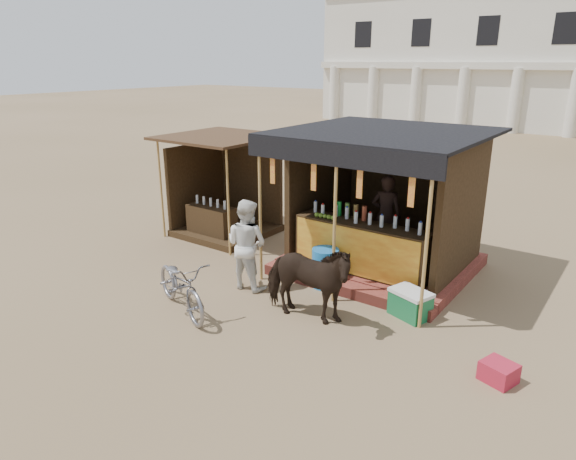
# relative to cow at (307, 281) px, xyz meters

# --- Properties ---
(ground) EXTENTS (120.00, 120.00, 0.00)m
(ground) POSITION_rel_cow_xyz_m (-1.01, -0.71, -0.68)
(ground) COLOR #846B4C
(ground) RESTS_ON ground
(main_stall) EXTENTS (3.60, 3.61, 2.78)m
(main_stall) POSITION_rel_cow_xyz_m (-0.01, 2.65, 0.35)
(main_stall) COLOR #993E32
(main_stall) RESTS_ON ground
(secondary_stall) EXTENTS (2.40, 2.40, 2.38)m
(secondary_stall) POSITION_rel_cow_xyz_m (-4.18, 2.53, 0.17)
(secondary_stall) COLOR #372514
(secondary_stall) RESTS_ON ground
(cow) EXTENTS (1.69, 0.96, 1.35)m
(cow) POSITION_rel_cow_xyz_m (0.00, 0.00, 0.00)
(cow) COLOR black
(cow) RESTS_ON ground
(motorbike) EXTENTS (1.92, 1.24, 0.95)m
(motorbike) POSITION_rel_cow_xyz_m (-1.84, -0.98, -0.20)
(motorbike) COLOR gray
(motorbike) RESTS_ON ground
(bystander) EXTENTS (0.84, 0.67, 1.68)m
(bystander) POSITION_rel_cow_xyz_m (-1.60, 0.42, 0.16)
(bystander) COLOR silver
(bystander) RESTS_ON ground
(blue_barrel) EXTENTS (0.51, 0.51, 0.73)m
(blue_barrel) POSITION_rel_cow_xyz_m (-0.45, 1.29, -0.31)
(blue_barrel) COLOR blue
(blue_barrel) RESTS_ON ground
(red_crate) EXTENTS (0.50, 0.48, 0.27)m
(red_crate) POSITION_rel_cow_xyz_m (2.98, 0.09, -0.54)
(red_crate) COLOR #A41B2E
(red_crate) RESTS_ON ground
(cooler) EXTENTS (0.75, 0.62, 0.46)m
(cooler) POSITION_rel_cow_xyz_m (1.31, 1.09, -0.44)
(cooler) COLOR #176838
(cooler) RESTS_ON ground
(background_building) EXTENTS (26.00, 7.45, 8.18)m
(background_building) POSITION_rel_cow_xyz_m (-3.01, 29.23, 3.30)
(background_building) COLOR silver
(background_building) RESTS_ON ground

